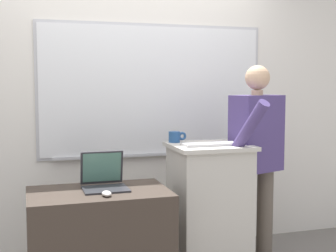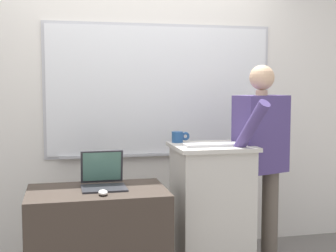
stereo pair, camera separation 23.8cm
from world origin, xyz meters
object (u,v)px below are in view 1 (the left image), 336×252
person_presenter (257,154)px  coffee_mug (175,137)px  side_desk (100,247)px  wireless_keyboard (210,144)px  lectern_podium (209,210)px  laptop (104,177)px  computer_mouse_by_laptop (107,194)px

person_presenter → coffee_mug: size_ratio=11.36×
side_desk → wireless_keyboard: wireless_keyboard is taller
wireless_keyboard → person_presenter: bearing=11.0°
lectern_podium → person_presenter: 0.58m
wireless_keyboard → lectern_podium: bearing=70.4°
lectern_podium → coffee_mug: (-0.21, 0.19, 0.55)m
side_desk → coffee_mug: coffee_mug is taller
laptop → lectern_podium: bearing=8.1°
lectern_podium → person_presenter: (0.41, 0.02, 0.42)m
lectern_podium → computer_mouse_by_laptop: 0.96m
wireless_keyboard → coffee_mug: coffee_mug is taller
lectern_podium → laptop: 0.90m
lectern_podium → coffee_mug: size_ratio=7.17×
lectern_podium → computer_mouse_by_laptop: lectern_podium is taller
wireless_keyboard → coffee_mug: (-0.19, 0.26, 0.03)m
person_presenter → wireless_keyboard: bearing=172.1°
coffee_mug → lectern_podium: bearing=-42.6°
computer_mouse_by_laptop → coffee_mug: size_ratio=0.70×
lectern_podium → laptop: (-0.83, -0.12, 0.33)m
person_presenter → laptop: 1.24m
lectern_podium → coffee_mug: coffee_mug is taller
side_desk → person_presenter: (1.28, 0.22, 0.55)m
side_desk → lectern_podium: bearing=13.3°
laptop → coffee_mug: coffee_mug is taller
computer_mouse_by_laptop → coffee_mug: 0.89m
coffee_mug → person_presenter: bearing=-16.0°
side_desk → computer_mouse_by_laptop: size_ratio=9.26×
computer_mouse_by_laptop → coffee_mug: bearing=41.4°
side_desk → laptop: laptop is taller
person_presenter → computer_mouse_by_laptop: person_presenter is taller
person_presenter → coffee_mug: 0.65m
computer_mouse_by_laptop → lectern_podium: bearing=23.5°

